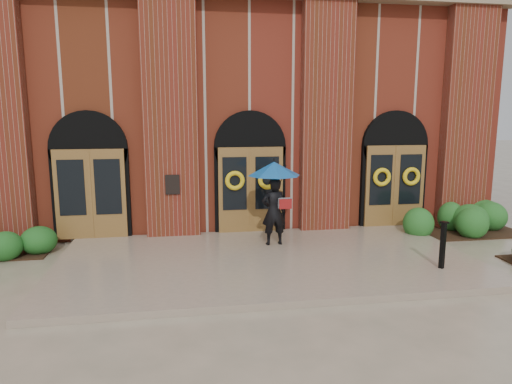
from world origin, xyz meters
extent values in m
plane|color=tan|center=(0.00, 0.00, 0.00)|extent=(90.00, 90.00, 0.00)
cube|color=gray|center=(0.00, 0.15, 0.07)|extent=(10.00, 5.30, 0.15)
cube|color=maroon|center=(0.00, 8.90, 3.50)|extent=(16.00, 12.00, 7.00)
cube|color=black|center=(-2.25, 2.47, 1.65)|extent=(0.40, 0.05, 0.55)
cube|color=maroon|center=(-2.25, 2.73, 3.50)|extent=(1.50, 0.45, 7.00)
cube|color=maroon|center=(2.25, 2.73, 3.50)|extent=(1.50, 0.45, 7.00)
cube|color=maroon|center=(6.75, 2.73, 3.50)|extent=(1.50, 0.45, 7.00)
cube|color=olive|center=(-4.50, 2.71, 1.40)|extent=(1.90, 0.10, 2.50)
cylinder|color=black|center=(-4.50, 2.85, 2.65)|extent=(2.10, 0.22, 2.10)
cube|color=olive|center=(0.00, 2.71, 1.40)|extent=(1.90, 0.10, 2.50)
cylinder|color=black|center=(0.00, 2.85, 2.65)|extent=(2.10, 0.22, 2.10)
cube|color=olive|center=(4.50, 2.71, 1.40)|extent=(1.90, 0.10, 2.50)
cylinder|color=black|center=(4.50, 2.85, 2.65)|extent=(2.10, 0.22, 2.10)
torus|color=yellow|center=(-0.48, 2.59, 1.70)|extent=(0.57, 0.13, 0.57)
torus|color=yellow|center=(0.48, 2.59, 1.70)|extent=(0.57, 0.13, 0.57)
torus|color=yellow|center=(4.02, 2.59, 1.70)|extent=(0.57, 0.13, 0.57)
torus|color=yellow|center=(4.98, 2.59, 1.70)|extent=(0.57, 0.13, 0.57)
imported|color=black|center=(0.39, 1.25, 1.05)|extent=(0.69, 0.48, 1.80)
cone|color=#135398|center=(0.39, 1.25, 2.19)|extent=(1.51, 1.51, 0.36)
cylinder|color=black|center=(0.44, 1.20, 1.71)|extent=(0.02, 0.02, 0.60)
cube|color=#A8ABAD|center=(0.66, 1.11, 1.29)|extent=(0.35, 0.20, 0.26)
cube|color=maroon|center=(0.66, 1.01, 1.29)|extent=(0.34, 0.05, 0.26)
cube|color=black|center=(3.78, -1.23, 0.67)|extent=(0.12, 0.12, 1.04)
cube|color=black|center=(3.78, -1.23, 1.21)|extent=(0.19, 0.19, 0.04)
ellipsoid|color=#21571E|center=(6.38, 1.96, 0.43)|extent=(3.36, 1.34, 0.86)
camera|label=1|loc=(-1.98, -10.32, 3.63)|focal=32.00mm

